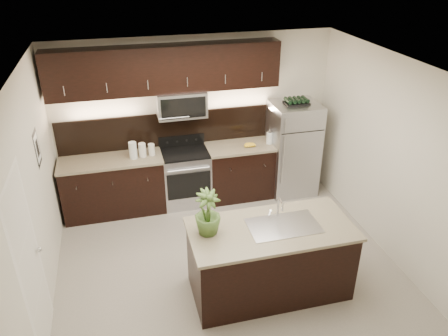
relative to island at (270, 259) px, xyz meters
The scene contains 12 objects.
ground 0.89m from the island, 121.13° to the left, with size 4.50×4.50×0.00m, color gray.
room_walls 1.45m from the island, 129.52° to the left, with size 4.52×4.02×2.71m.
counter_run 2.48m from the island, 109.88° to the left, with size 3.51×0.65×0.94m.
upper_fixtures 3.10m from the island, 108.24° to the left, with size 3.49×0.40×1.66m.
island is the anchor object (origin of this frame).
sink_faucet 0.51m from the island, ahead, with size 0.84×0.50×0.28m.
refrigerator 2.59m from the island, 61.98° to the left, with size 0.77×0.69×1.60m, color #B2B2B7.
wine_rack 2.83m from the island, 61.98° to the left, with size 0.39×0.24×0.10m.
plant 1.06m from the island, behind, with size 0.30×0.30×0.54m, color #3C5723.
canisters 2.72m from the island, 120.22° to the left, with size 0.40×0.15×0.27m.
french_press 2.48m from the island, 71.07° to the left, with size 0.11×0.11×0.31m.
bananas 2.34m from the island, 80.64° to the left, with size 0.20×0.16×0.06m, color gold.
Camera 1 is at (-1.20, -4.60, 3.94)m, focal length 35.00 mm.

